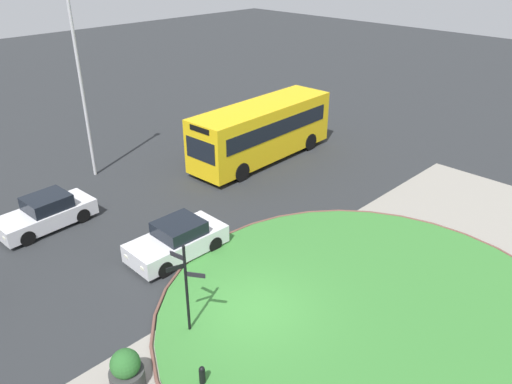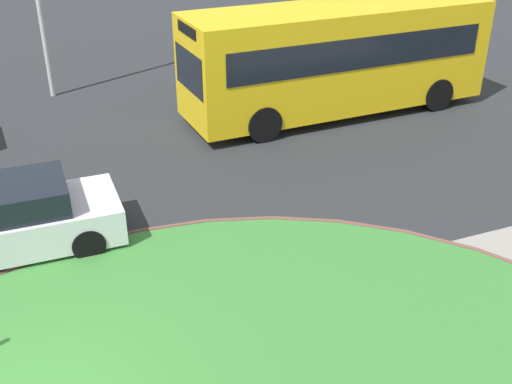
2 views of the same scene
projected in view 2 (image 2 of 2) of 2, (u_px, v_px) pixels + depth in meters
The scene contains 2 objects.
bus_yellow at pixel (337, 57), 18.21m from camera, with size 9.28×2.93×3.16m.
car_trailing at pixel (18, 220), 11.93m from camera, with size 3.94×1.88×1.42m.
Camera 2 is at (0.66, -6.72, 6.72)m, focal length 43.44 mm.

